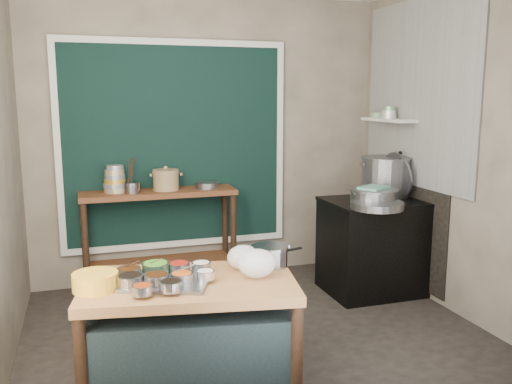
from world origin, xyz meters
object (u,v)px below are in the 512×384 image
object	(u,v)px
yellow_basin	(95,281)
utensil_cup	(131,188)
ceramic_crock	(166,181)
steamer	(374,197)
stove_block	(374,247)
prep_table	(191,340)
saucepan	(270,256)
stock_pot	(385,177)
back_counter	(160,239)
condiment_tray	(166,282)

from	to	relation	value
yellow_basin	utensil_cup	world-z (taller)	utensil_cup
ceramic_crock	steamer	bearing A→B (deg)	-28.54
stove_block	ceramic_crock	distance (m)	2.06
prep_table	saucepan	distance (m)	0.71
stock_pot	saucepan	bearing A→B (deg)	-140.72
saucepan	ceramic_crock	world-z (taller)	ceramic_crock
stove_block	ceramic_crock	world-z (taller)	ceramic_crock
stove_block	steamer	world-z (taller)	steamer
stock_pot	prep_table	bearing A→B (deg)	-146.24
back_counter	steamer	size ratio (longest dim) A/B	3.27
condiment_tray	utensil_cup	world-z (taller)	utensil_cup
utensil_cup	back_counter	bearing A→B (deg)	12.44
condiment_tray	stove_block	bearing A→B (deg)	31.58
condiment_tray	stock_pot	distance (m)	2.77
back_counter	prep_table	bearing A→B (deg)	-92.82
prep_table	back_counter	world-z (taller)	back_counter
prep_table	back_counter	bearing A→B (deg)	97.14
utensil_cup	steamer	size ratio (longest dim) A/B	0.37
prep_table	utensil_cup	xyz separation A→B (m)	(-0.15, 1.97, 0.62)
back_counter	ceramic_crock	bearing A→B (deg)	1.45
condiment_tray	stock_pot	bearing A→B (deg)	32.40
back_counter	ceramic_crock	size ratio (longest dim) A/B	5.58
stove_block	stock_pot	xyz separation A→B (m)	(0.18, 0.16, 0.64)
back_counter	stove_block	xyz separation A→B (m)	(1.90, -0.73, -0.05)
stove_block	condiment_tray	xyz separation A→B (m)	(-2.14, -1.32, 0.34)
saucepan	utensil_cup	bearing A→B (deg)	95.82
back_counter	yellow_basin	size ratio (longest dim) A/B	5.65
yellow_basin	stock_pot	xyz separation A→B (m)	(2.71, 1.44, 0.27)
prep_table	saucepan	world-z (taller)	saucepan
stove_block	condiment_tray	size ratio (longest dim) A/B	1.84
ceramic_crock	yellow_basin	bearing A→B (deg)	-109.28
back_counter	saucepan	distance (m)	1.99
stock_pot	back_counter	bearing A→B (deg)	164.56
saucepan	steamer	xyz separation A→B (m)	(1.32, 0.99, 0.13)
yellow_basin	ceramic_crock	size ratio (longest dim) A/B	0.99
condiment_tray	ceramic_crock	size ratio (longest dim) A/B	1.88
prep_table	steamer	world-z (taller)	steamer
condiment_tray	utensil_cup	xyz separation A→B (m)	(-0.01, 1.99, 0.24)
stock_pot	steamer	world-z (taller)	stock_pot
back_counter	yellow_basin	world-z (taller)	back_counter
utensil_cup	stock_pot	world-z (taller)	stock_pot
back_counter	condiment_tray	world-z (taller)	back_counter
back_counter	saucepan	xyz separation A→B (m)	(0.44, -1.91, 0.34)
condiment_tray	utensil_cup	size ratio (longest dim) A/B	2.96
prep_table	saucepan	size ratio (longest dim) A/B	5.06
yellow_basin	stock_pot	size ratio (longest dim) A/B	0.53
back_counter	utensil_cup	bearing A→B (deg)	-167.56
back_counter	stock_pot	xyz separation A→B (m)	(2.08, -0.57, 0.59)
condiment_tray	ceramic_crock	distance (m)	2.09
steamer	stove_block	bearing A→B (deg)	53.81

